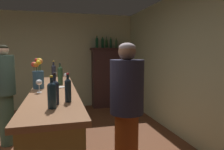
{
  "coord_description": "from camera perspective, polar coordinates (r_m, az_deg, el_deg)",
  "views": [
    {
      "loc": [
        0.52,
        -2.73,
        1.55
      ],
      "look_at": [
        1.3,
        0.22,
        1.21
      ],
      "focal_mm": 33.11,
      "sensor_mm": 36.0,
      "label": 1
    }
  ],
  "objects": [
    {
      "name": "wall_back",
      "position": [
        5.97,
        -19.86,
        3.62
      ],
      "size": [
        5.42,
        0.12,
        2.62
      ],
      "primitive_type": "cube",
      "color": "#B5B792",
      "rests_on": "ground"
    },
    {
      "name": "wall_right",
      "position": [
        3.5,
        23.89,
        1.86
      ],
      "size": [
        0.12,
        6.44,
        2.62
      ],
      "primitive_type": "cube",
      "color": "#B2BC95",
      "rests_on": "ground"
    },
    {
      "name": "bar_counter",
      "position": [
        3.02,
        -15.51,
        -13.59
      ],
      "size": [
        0.57,
        2.83,
        1.05
      ],
      "color": "olive",
      "rests_on": "ground"
    },
    {
      "name": "display_cabinet",
      "position": [
        5.85,
        -1.43,
        -0.37
      ],
      "size": [
        0.9,
        0.4,
        1.67
      ],
      "color": "#382123",
      "rests_on": "ground"
    },
    {
      "name": "wine_bottle_rose",
      "position": [
        3.23,
        -14.11,
        0.06
      ],
      "size": [
        0.07,
        0.07,
        0.33
      ],
      "color": "#2A492E",
      "rests_on": "bar_counter"
    },
    {
      "name": "wine_bottle_syrah",
      "position": [
        3.77,
        -15.8,
        0.88
      ],
      "size": [
        0.08,
        0.08,
        0.35
      ],
      "color": "#242635",
      "rests_on": "bar_counter"
    },
    {
      "name": "wine_bottle_malbec",
      "position": [
        2.04,
        -15.5,
        -4.29
      ],
      "size": [
        0.08,
        0.08,
        0.3
      ],
      "color": "#232A3C",
      "rests_on": "bar_counter"
    },
    {
      "name": "wine_bottle_riesling",
      "position": [
        1.89,
        -16.28,
        -5.03
      ],
      "size": [
        0.08,
        0.08,
        0.29
      ],
      "color": "#1A303F",
      "rests_on": "bar_counter"
    },
    {
      "name": "wine_bottle_pinot",
      "position": [
        4.11,
        -15.82,
        0.9
      ],
      "size": [
        0.07,
        0.07,
        0.28
      ],
      "color": "#1D223C",
      "rests_on": "bar_counter"
    },
    {
      "name": "wine_bottle_merlot",
      "position": [
        2.11,
        -12.06,
        -3.79
      ],
      "size": [
        0.06,
        0.06,
        0.29
      ],
      "color": "#1B2A32",
      "rests_on": "bar_counter"
    },
    {
      "name": "wine_glass_front",
      "position": [
        3.97,
        -15.59,
        0.3
      ],
      "size": [
        0.08,
        0.08,
        0.14
      ],
      "color": "white",
      "rests_on": "bar_counter"
    },
    {
      "name": "wine_glass_mid",
      "position": [
        3.62,
        -12.62,
        -0.2
      ],
      "size": [
        0.07,
        0.07,
        0.14
      ],
      "color": "white",
      "rests_on": "bar_counter"
    },
    {
      "name": "wine_glass_rear",
      "position": [
        2.69,
        -19.5,
        -2.03
      ],
      "size": [
        0.08,
        0.08,
        0.16
      ],
      "color": "white",
      "rests_on": "bar_counter"
    },
    {
      "name": "flower_arrangement",
      "position": [
        2.98,
        -19.71,
        -0.02
      ],
      "size": [
        0.16,
        0.15,
        0.41
      ],
      "color": "#2F5571",
      "rests_on": "bar_counter"
    },
    {
      "name": "cheese_plate",
      "position": [
        2.99,
        -14.34,
        -3.28
      ],
      "size": [
        0.15,
        0.15,
        0.01
      ],
      "primitive_type": "cylinder",
      "color": "white",
      "rests_on": "bar_counter"
    },
    {
      "name": "display_bottle_left",
      "position": [
        5.76,
        -4.2,
        9.0
      ],
      "size": [
        0.08,
        0.08,
        0.34
      ],
      "color": "#123F25",
      "rests_on": "display_cabinet"
    },
    {
      "name": "display_bottle_midleft",
      "position": [
        5.79,
        -2.63,
        8.92
      ],
      "size": [
        0.07,
        0.07,
        0.32
      ],
      "color": "#133E23",
      "rests_on": "display_cabinet"
    },
    {
      "name": "display_bottle_center",
      "position": [
        5.82,
        -1.53,
        8.77
      ],
      "size": [
        0.06,
        0.06,
        0.31
      ],
      "color": "#193A1A",
      "rests_on": "display_cabinet"
    },
    {
      "name": "display_bottle_midright",
      "position": [
        5.85,
        -0.33,
        8.87
      ],
      "size": [
        0.06,
        0.06,
        0.31
      ],
      "color": "#163D24",
      "rests_on": "display_cabinet"
    },
    {
      "name": "display_bottle_right",
      "position": [
        5.89,
        1.18,
        8.7
      ],
      "size": [
        0.06,
        0.06,
        0.29
      ],
      "color": "#305333",
      "rests_on": "display_cabinet"
    },
    {
      "name": "patron_tall",
      "position": [
        3.82,
        -27.38,
        -3.85
      ],
      "size": [
        0.32,
        0.32,
        1.67
      ],
      "rotation": [
        0.0,
        0.0,
        -0.82
      ],
      "color": "#3F5E4D",
      "rests_on": "ground"
    },
    {
      "name": "bartender",
      "position": [
        2.43,
        4.08,
        -9.15
      ],
      "size": [
        0.39,
        0.39,
        1.65
      ],
      "rotation": [
        0.0,
        0.0,
        2.91
      ],
      "color": "brown",
      "rests_on": "ground"
    }
  ]
}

